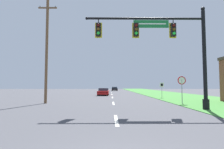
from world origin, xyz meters
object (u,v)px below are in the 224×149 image
at_px(far_car, 115,89).
at_px(utility_pole_near, 47,49).
at_px(stop_sign, 182,84).
at_px(route_sign_post, 162,87).
at_px(car_ahead, 103,92).
at_px(signal_mast, 171,45).

xyz_separation_m(far_car, utility_pole_near, (-7.53, -39.48, 4.66)).
xyz_separation_m(far_car, stop_sign, (5.27, -40.09, 1.26)).
bearing_deg(far_car, stop_sign, -82.51).
relative_size(stop_sign, route_sign_post, 1.23).
xyz_separation_m(car_ahead, far_car, (2.54, 26.04, 0.00)).
height_order(car_ahead, utility_pole_near, utility_pole_near).
distance_m(far_car, stop_sign, 40.46).
bearing_deg(stop_sign, route_sign_post, 87.48).
height_order(far_car, route_sign_post, route_sign_post).
bearing_deg(stop_sign, signal_mast, -120.67).
distance_m(signal_mast, far_car, 44.28).
xyz_separation_m(car_ahead, utility_pole_near, (-4.98, -13.43, 4.66)).
distance_m(car_ahead, route_sign_post, 10.54).
relative_size(signal_mast, route_sign_post, 4.29).
height_order(signal_mast, car_ahead, signal_mast).
bearing_deg(car_ahead, far_car, 84.42).
relative_size(car_ahead, stop_sign, 1.74).
height_order(stop_sign, utility_pole_near, utility_pole_near).
xyz_separation_m(car_ahead, route_sign_post, (8.14, -6.62, 0.92)).
relative_size(route_sign_post, utility_pole_near, 0.20).
bearing_deg(signal_mast, route_sign_post, 76.86).
height_order(signal_mast, route_sign_post, signal_mast).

